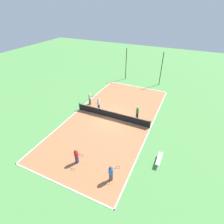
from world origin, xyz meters
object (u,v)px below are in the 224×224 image
object	(u,v)px
tennis_ball_midcourt	(108,171)
fence_post_back_right	(161,69)
fence_post_back_left	(126,64)
tennis_ball_near_net	(88,163)
player_near_white	(99,104)
player_far_green	(137,112)
player_near_blue	(111,172)
player_far_white	(90,98)
tennis_ball_left_sideline	(78,127)
tennis_net	(112,115)
bench	(159,159)
player_coach_red	(76,155)

from	to	relation	value
tennis_ball_midcourt	fence_post_back_right	xyz separation A→B (m)	(0.01, 19.81, 2.64)
tennis_ball_midcourt	fence_post_back_left	xyz separation A→B (m)	(-6.13, 19.81, 2.64)
tennis_ball_near_net	player_near_white	bearing A→B (deg)	112.04
player_far_green	player_near_blue	bearing A→B (deg)	148.14
player_far_white	fence_post_back_right	world-z (taller)	fence_post_back_right
player_far_green	tennis_ball_midcourt	xyz separation A→B (m)	(0.25, -8.46, -0.93)
tennis_ball_midcourt	fence_post_back_right	world-z (taller)	fence_post_back_right
player_near_blue	player_far_white	world-z (taller)	player_far_white
tennis_ball_near_net	fence_post_back_left	size ratio (longest dim) A/B	0.01
tennis_ball_left_sideline	fence_post_back_left	distance (m)	16.05
player_near_blue	fence_post_back_right	distance (m)	20.49
tennis_net	tennis_ball_left_sideline	distance (m)	4.36
bench	player_near_white	distance (m)	10.40
tennis_ball_left_sideline	fence_post_back_right	distance (m)	17.07
player_near_white	fence_post_back_right	world-z (taller)	fence_post_back_right
player_coach_red	tennis_ball_left_sideline	xyz separation A→B (m)	(-2.84, 4.22, -0.84)
player_near_blue	tennis_ball_midcourt	world-z (taller)	player_near_blue
player_near_blue	player_far_white	xyz separation A→B (m)	(-7.72, 9.68, 0.07)
player_far_green	fence_post_back_left	bearing A→B (deg)	-9.31
player_far_white	tennis_ball_left_sideline	world-z (taller)	player_far_white
tennis_ball_midcourt	fence_post_back_left	bearing A→B (deg)	107.19
bench	fence_post_back_left	distance (m)	19.65
player_near_blue	fence_post_back_right	world-z (taller)	fence_post_back_right
player_far_white	tennis_ball_midcourt	bearing A→B (deg)	-65.39
player_coach_red	player_near_blue	xyz separation A→B (m)	(3.49, -0.35, 0.05)
player_far_white	player_far_green	bearing A→B (deg)	-18.89
player_far_green	fence_post_back_right	bearing A→B (deg)	-38.01
player_far_white	tennis_ball_near_net	world-z (taller)	player_far_white
bench	player_far_white	xyz separation A→B (m)	(-10.83, 6.18, 0.63)
player_near_blue	tennis_ball_left_sideline	xyz separation A→B (m)	(-6.33, 4.57, -0.89)
player_near_blue	player_near_white	size ratio (longest dim) A/B	0.88
player_far_green	tennis_ball_midcourt	bearing A→B (deg)	145.01
player_far_green	player_near_white	world-z (taller)	player_near_white
player_far_green	fence_post_back_right	distance (m)	11.48
player_near_white	tennis_ball_left_sideline	size ratio (longest dim) A/B	26.87
bench	player_far_green	distance (m)	6.80
player_far_green	fence_post_back_left	size ratio (longest dim) A/B	0.31
bench	tennis_ball_midcourt	xyz separation A→B (m)	(-3.62, -2.90, -0.33)
player_near_white	fence_post_back_right	xyz separation A→B (m)	(5.34, 11.66, 1.61)
tennis_ball_left_sideline	tennis_net	bearing A→B (deg)	50.59
player_near_blue	player_far_white	distance (m)	12.38
bench	tennis_ball_near_net	world-z (taller)	bench
tennis_net	fence_post_back_left	xyz separation A→B (m)	(-3.07, 12.48, 2.18)
tennis_ball_near_net	player_far_green	bearing A→B (deg)	77.90
tennis_ball_near_net	fence_post_back_left	xyz separation A→B (m)	(-4.07, 19.75, 2.64)
fence_post_back_left	player_near_white	bearing A→B (deg)	-86.08
player_far_white	fence_post_back_left	xyz separation A→B (m)	(1.08, 10.73, 1.68)
bench	tennis_ball_near_net	distance (m)	6.36
player_near_blue	tennis_ball_midcourt	distance (m)	1.19
tennis_ball_left_sideline	fence_post_back_right	size ratio (longest dim) A/B	0.01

